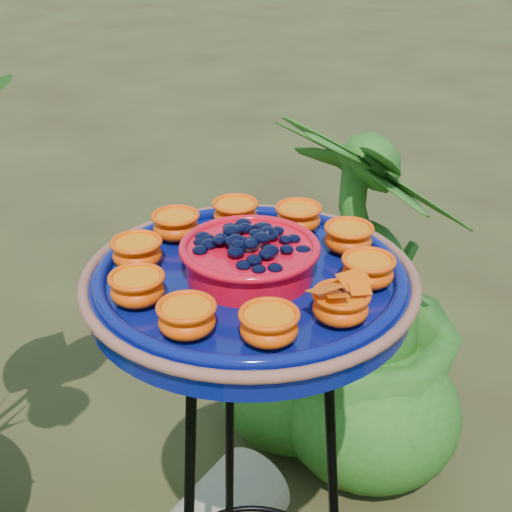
{
  "coord_description": "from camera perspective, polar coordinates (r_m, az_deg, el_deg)",
  "views": [
    {
      "loc": [
        -0.31,
        -0.65,
        1.31
      ],
      "look_at": [
        0.1,
        0.06,
        0.88
      ],
      "focal_mm": 50.0,
      "sensor_mm": 36.0,
      "label": 1
    }
  ],
  "objects": [
    {
      "name": "tripod_stand",
      "position": [
        1.14,
        -0.42,
        -17.58
      ],
      "size": [
        0.36,
        0.36,
        0.82
      ],
      "rotation": [
        0.0,
        0.0,
        -0.24
      ],
      "color": "black",
      "rests_on": "ground"
    },
    {
      "name": "feeder_dish",
      "position": [
        0.91,
        -0.5,
        -1.62
      ],
      "size": [
        0.5,
        0.5,
        0.1
      ],
      "rotation": [
        0.0,
        0.0,
        -0.24
      ],
      "color": "#081060",
      "rests_on": "tripod_stand"
    },
    {
      "name": "shrub_back_right",
      "position": [
        1.71,
        8.41,
        -3.02
      ],
      "size": [
        0.53,
        0.53,
        0.87
      ],
      "primitive_type": "imported",
      "rotation": [
        0.0,
        0.0,
        1.66
      ],
      "color": "#215416",
      "rests_on": "ground"
    }
  ]
}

